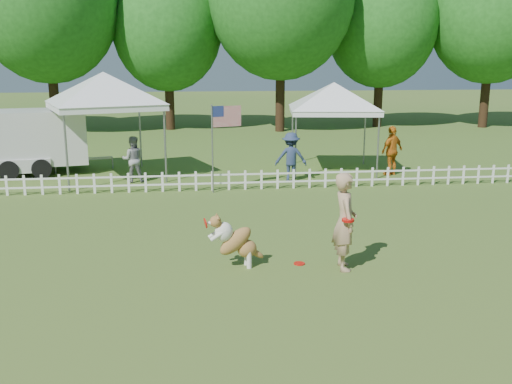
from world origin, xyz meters
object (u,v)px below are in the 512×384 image
(canopy_tent_left, at_px, (106,127))
(dog, at_px, (236,241))
(spectator_c, at_px, (392,151))
(spectator_b, at_px, (291,157))
(frisbee_on_turf, at_px, (299,263))
(cargo_trailer, at_px, (25,142))
(handler, at_px, (345,221))
(spectator_a, at_px, (133,159))
(flag_pole, at_px, (212,149))
(canopy_tent_right, at_px, (333,128))

(canopy_tent_left, bearing_deg, dog, -87.78)
(spectator_c, bearing_deg, dog, 22.96)
(canopy_tent_left, height_order, spectator_b, canopy_tent_left)
(frisbee_on_turf, relative_size, cargo_trailer, 0.04)
(handler, xyz_separation_m, spectator_a, (-4.72, 8.41, -0.19))
(canopy_tent_left, height_order, cargo_trailer, canopy_tent_left)
(dog, bearing_deg, spectator_b, 62.67)
(cargo_trailer, relative_size, spectator_b, 3.20)
(dog, relative_size, flag_pole, 0.41)
(spectator_b, bearing_deg, spectator_c, -164.38)
(frisbee_on_turf, distance_m, spectator_a, 9.02)
(dog, height_order, spectator_c, spectator_c)
(spectator_a, bearing_deg, frisbee_on_turf, 114.54)
(flag_pole, relative_size, spectator_c, 1.55)
(frisbee_on_turf, height_order, cargo_trailer, cargo_trailer)
(dog, bearing_deg, canopy_tent_left, 101.82)
(canopy_tent_right, height_order, spectator_b, canopy_tent_right)
(dog, height_order, canopy_tent_left, canopy_tent_left)
(handler, xyz_separation_m, frisbee_on_turf, (-0.79, 0.32, -0.92))
(cargo_trailer, bearing_deg, spectator_a, -37.69)
(spectator_b, bearing_deg, dog, 79.17)
(flag_pole, bearing_deg, cargo_trailer, 128.60)
(canopy_tent_left, xyz_separation_m, spectator_a, (0.90, -0.79, -0.96))
(handler, height_order, frisbee_on_turf, handler)
(flag_pole, xyz_separation_m, spectator_b, (2.59, 1.38, -0.52))
(frisbee_on_turf, distance_m, spectator_b, 7.80)
(dog, bearing_deg, flag_pole, 81.67)
(canopy_tent_right, xyz_separation_m, spectator_c, (1.86, -0.95, -0.68))
(canopy_tent_left, relative_size, spectator_a, 2.29)
(handler, xyz_separation_m, flag_pole, (-2.22, 6.61, 0.38))
(dog, distance_m, canopy_tent_right, 10.19)
(dog, relative_size, canopy_tent_right, 0.35)
(canopy_tent_right, distance_m, flag_pole, 5.23)
(canopy_tent_left, height_order, canopy_tent_right, canopy_tent_left)
(handler, height_order, spectator_b, handler)
(spectator_b, bearing_deg, frisbee_on_turf, 87.80)
(flag_pole, bearing_deg, frisbee_on_turf, -98.48)
(handler, bearing_deg, cargo_trailer, 42.39)
(spectator_a, bearing_deg, canopy_tent_left, -42.73)
(spectator_a, distance_m, spectator_b, 5.11)
(spectator_a, bearing_deg, handler, 117.95)
(dog, distance_m, canopy_tent_left, 9.70)
(spectator_c, bearing_deg, spectator_b, -22.00)
(canopy_tent_left, height_order, flag_pole, canopy_tent_left)
(dog, relative_size, spectator_c, 0.64)
(frisbee_on_turf, bearing_deg, spectator_b, 81.36)
(spectator_b, height_order, spectator_c, spectator_c)
(cargo_trailer, bearing_deg, flag_pole, -41.69)
(flag_pole, distance_m, spectator_b, 2.98)
(flag_pole, relative_size, spectator_b, 1.65)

